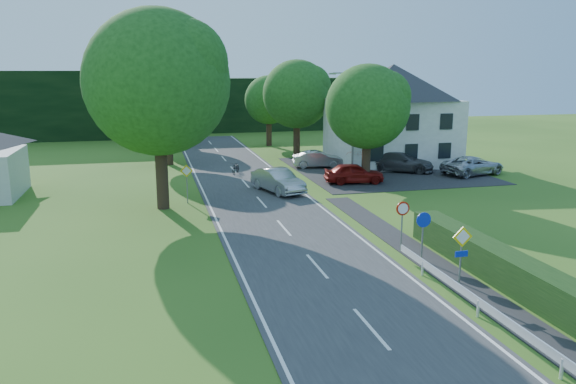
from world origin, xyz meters
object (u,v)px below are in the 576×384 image
object	(u,v)px
streetlight	(352,120)
parasol	(358,162)
parked_car_silver_b	(473,165)
parked_car_red	(354,173)
motorcycle	(236,168)
moving_car	(278,181)
parked_car_silver_a	(318,159)
parked_car_grey	(399,161)

from	to	relation	value
streetlight	parasol	xyz separation A→B (m)	(1.37, 2.03, -3.50)
streetlight	parked_car_silver_b	distance (m)	10.63
parked_car_silver_b	parasol	world-z (taller)	parasol
parked_car_silver_b	parked_car_red	bearing A→B (deg)	80.45
motorcycle	parked_car_red	size ratio (longest dim) A/B	0.40
streetlight	moving_car	bearing A→B (deg)	-152.31
parked_car_red	streetlight	bearing A→B (deg)	-4.20
streetlight	parked_car_silver_a	distance (m)	6.57
moving_car	parked_car_grey	world-z (taller)	parked_car_grey
parked_car_grey	moving_car	bearing A→B (deg)	146.77
streetlight	motorcycle	size ratio (longest dim) A/B	4.63
moving_car	parked_car_red	bearing A→B (deg)	-2.86
motorcycle	parasol	distance (m)	9.75
motorcycle	parked_car_silver_b	bearing A→B (deg)	8.21
streetlight	moving_car	xyz separation A→B (m)	(-6.40, -3.36, -3.64)
motorcycle	parked_car_silver_a	bearing A→B (deg)	32.35
parked_car_red	parasol	distance (m)	4.11
parked_car_silver_a	parked_car_grey	world-z (taller)	parked_car_grey
parked_car_grey	streetlight	bearing A→B (deg)	143.57
moving_car	parked_car_silver_b	distance (m)	16.55
parked_car_silver_a	parked_car_grey	bearing A→B (deg)	-110.15
streetlight	parked_car_grey	world-z (taller)	streetlight
moving_car	parked_car_silver_b	world-z (taller)	moving_car
motorcycle	parked_car_silver_b	distance (m)	18.73
streetlight	parked_car_red	bearing A→B (deg)	-101.15
parked_car_silver_a	parked_car_red	bearing A→B (deg)	-165.50
streetlight	motorcycle	distance (m)	9.98
parasol	motorcycle	bearing A→B (deg)	166.86
moving_car	motorcycle	xyz separation A→B (m)	(-1.71, 7.60, -0.33)
streetlight	parasol	bearing A→B (deg)	55.92
streetlight	parked_car_silver_a	xyz separation A→B (m)	(-0.96, 5.33, -3.72)
parked_car_red	parked_car_silver_a	xyz separation A→B (m)	(-0.62, 7.04, -0.03)
parasol	parked_car_silver_a	bearing A→B (deg)	125.21
parked_car_grey	parked_car_silver_a	bearing A→B (deg)	91.84
parked_car_silver_b	parasol	distance (m)	9.01
motorcycle	parked_car_red	distance (m)	9.79
motorcycle	parasol	xyz separation A→B (m)	(9.49, -2.22, 0.47)
moving_car	parked_car_silver_a	world-z (taller)	moving_car
moving_car	motorcycle	distance (m)	7.80
parked_car_grey	parked_car_red	bearing A→B (deg)	156.62
parked_car_silver_a	parked_car_grey	size ratio (longest dim) A/B	0.77
moving_car	parked_car_grey	bearing A→B (deg)	7.20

